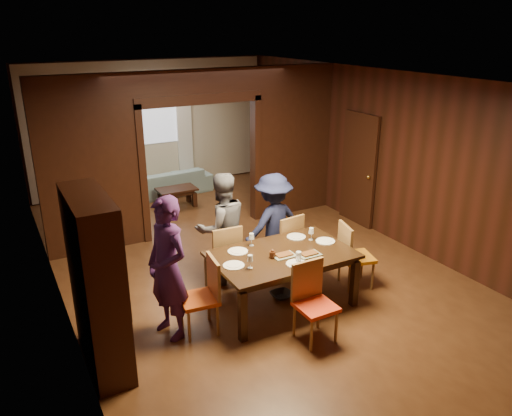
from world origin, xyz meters
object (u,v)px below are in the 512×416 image
chair_far_r (283,243)px  hutch (97,283)px  sofa (169,182)px  person_grey (222,228)px  chair_right (357,255)px  chair_left (199,297)px  chair_far_l (223,255)px  person_purple (168,269)px  dining_table (282,279)px  coffee_table (177,197)px  person_navy (273,224)px  chair_near (316,304)px

chair_far_r → hutch: size_ratio=0.48×
sofa → hutch: bearing=60.0°
sofa → hutch: hutch is taller
person_grey → chair_right: size_ratio=1.71×
chair_left → chair_far_l: 1.20m
person_purple → chair_far_l: 1.41m
dining_table → coffee_table: size_ratio=2.32×
chair_far_r → person_navy: bearing=-55.4°
sofa → chair_right: (0.98, -5.32, 0.21)m
dining_table → chair_far_r: (0.51, 0.79, 0.10)m
chair_near → hutch: (-2.33, 0.79, 0.52)m
sofa → chair_far_l: (-0.70, -4.38, 0.21)m
coffee_table → chair_right: 4.58m
chair_right → chair_far_l: 1.93m
chair_far_r → chair_right: bearing=121.6°
person_purple → person_navy: 2.13m
chair_left → person_purple: bearing=-105.0°
sofa → chair_far_l: bearing=77.1°
coffee_table → chair_far_r: size_ratio=0.82×
person_navy → person_purple: bearing=15.1°
dining_table → chair_near: (-0.07, -0.89, 0.10)m
person_navy → coffee_table: (-0.29, 3.45, -0.58)m
person_purple → coffee_table: bearing=142.4°
person_navy → chair_left: bearing=22.5°
person_grey → chair_left: person_grey is taller
person_grey → person_navy: 0.81m
coffee_table → chair_left: 4.62m
chair_far_l → hutch: (-1.93, -0.97, 0.52)m
person_grey → chair_right: bearing=147.2°
person_purple → chair_far_r: size_ratio=1.84×
person_navy → chair_left: size_ratio=1.61×
sofa → coffee_table: 0.90m
coffee_table → chair_right: chair_right is taller
hutch → chair_right: bearing=0.5°
chair_right → person_grey: bearing=71.4°
sofa → chair_left: chair_left is taller
person_grey → chair_far_r: bearing=167.4°
person_navy → dining_table: size_ratio=0.84×
person_purple → chair_near: person_purple is taller
chair_far_r → sofa: bearing=-94.7°
chair_left → chair_far_l: (0.76, 0.93, 0.00)m
person_grey → dining_table: bearing=112.7°
coffee_table → chair_near: size_ratio=0.82×
person_navy → chair_left: person_navy is taller
chair_near → sofa: bearing=86.6°
person_grey → sofa: (0.65, 4.24, -0.55)m
sofa → dining_table: bearing=83.6°
person_navy → dining_table: bearing=58.0°
person_purple → chair_left: (0.32, -0.13, -0.41)m
sofa → chair_left: (-1.47, -5.31, 0.21)m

